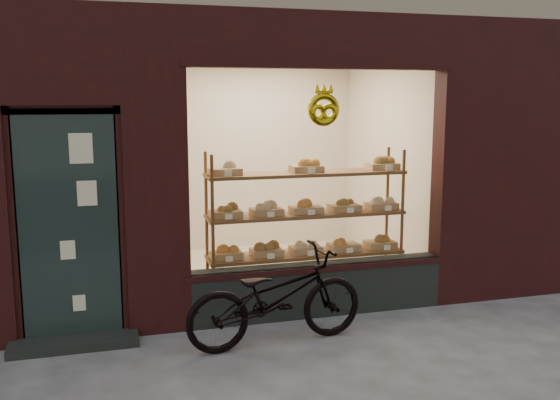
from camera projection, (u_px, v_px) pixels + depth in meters
name	position (u px, v px, depth m)	size (l,w,h in m)	color
display_shelf	(306.00, 228.00, 6.88)	(2.20, 0.45, 1.70)	brown
bicycle	(276.00, 297.00, 5.74)	(0.60, 1.71, 0.90)	black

